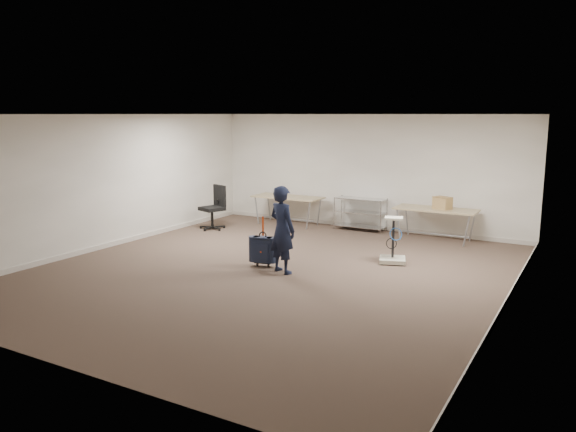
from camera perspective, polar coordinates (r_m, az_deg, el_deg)
The scene contains 10 objects.
ground at distance 10.21m, azimuth -1.71°, elevation -5.62°, with size 9.00×9.00×0.00m, color #47352B.
room_shell at distance 11.36m, azimuth 1.92°, elevation -3.71°, with size 8.00×9.00×9.00m.
folding_table_left at distance 14.34m, azimuth -0.03°, elevation 1.80°, with size 1.80×0.75×0.73m.
folding_table_right at distance 12.92m, azimuth 14.79°, elevation 0.51°, with size 1.80×0.75×0.73m.
wire_shelf at distance 13.78m, azimuth 7.37°, elevation 0.37°, with size 1.22×0.47×0.80m.
person at distance 9.94m, azimuth -0.59°, elevation -1.39°, with size 0.57×0.38×1.57m, color black.
suitcase at distance 10.44m, azimuth -2.57°, elevation -3.44°, with size 0.38×0.27×0.95m.
office_chair at distance 13.97m, azimuth -7.56°, elevation 0.02°, with size 0.65×0.66×1.08m.
equipment_cart at distance 10.90m, azimuth 10.59°, elevation -3.50°, with size 0.61×0.61×0.89m.
cardboard_box at distance 12.88m, azimuth 15.41°, elevation 1.29°, with size 0.36×0.27×0.27m, color #966445.
Camera 1 is at (5.10, -8.39, 2.80)m, focal length 35.00 mm.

